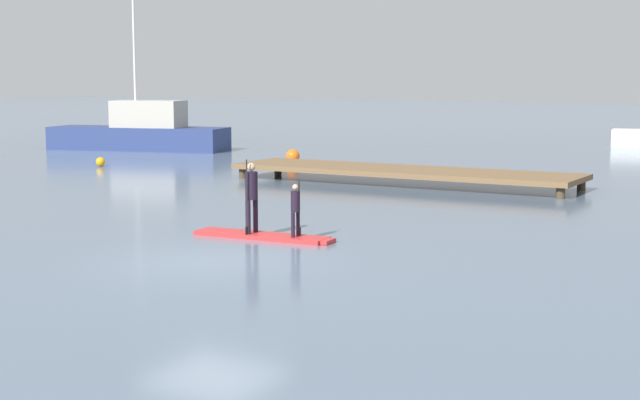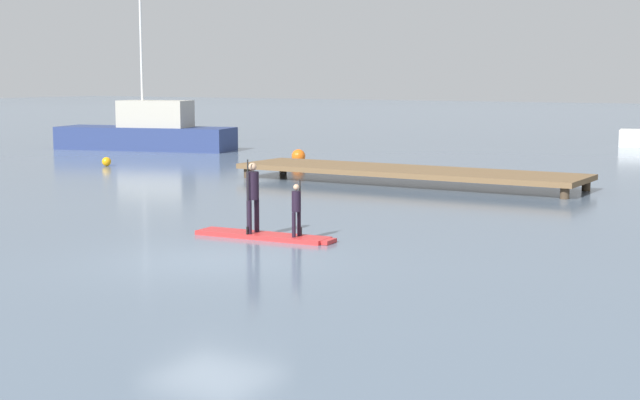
{
  "view_description": "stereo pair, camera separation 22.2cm",
  "coord_description": "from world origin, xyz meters",
  "px_view_note": "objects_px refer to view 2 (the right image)",
  "views": [
    {
      "loc": [
        11.4,
        -15.25,
        3.72
      ],
      "look_at": [
        1.65,
        1.53,
        1.18
      ],
      "focal_mm": 53.07,
      "sensor_mm": 36.0,
      "label": 1
    },
    {
      "loc": [
        11.6,
        -15.13,
        3.72
      ],
      "look_at": [
        1.65,
        1.53,
        1.18
      ],
      "focal_mm": 53.07,
      "sensor_mm": 36.0,
      "label": 2
    }
  ],
  "objects_px": {
    "paddleboard_near": "(265,236)",
    "mooring_buoy_near": "(107,162)",
    "fishing_boat_white_large": "(148,132)",
    "paddler_child_solo": "(297,207)",
    "mooring_buoy_mid": "(298,156)",
    "paddler_adult": "(253,193)"
  },
  "relations": [
    {
      "from": "paddler_adult",
      "to": "paddleboard_near",
      "type": "bearing_deg",
      "value": 5.07
    },
    {
      "from": "paddleboard_near",
      "to": "fishing_boat_white_large",
      "type": "distance_m",
      "value": 27.68
    },
    {
      "from": "mooring_buoy_near",
      "to": "paddler_child_solo",
      "type": "bearing_deg",
      "value": -34.27
    },
    {
      "from": "paddler_adult",
      "to": "fishing_boat_white_large",
      "type": "distance_m",
      "value": 27.46
    },
    {
      "from": "paddler_adult",
      "to": "paddler_child_solo",
      "type": "height_order",
      "value": "paddler_adult"
    },
    {
      "from": "paddler_adult",
      "to": "mooring_buoy_near",
      "type": "height_order",
      "value": "paddler_adult"
    },
    {
      "from": "mooring_buoy_mid",
      "to": "paddler_adult",
      "type": "bearing_deg",
      "value": -61.07
    },
    {
      "from": "mooring_buoy_near",
      "to": "mooring_buoy_mid",
      "type": "distance_m",
      "value": 8.11
    },
    {
      "from": "paddler_child_solo",
      "to": "mooring_buoy_near",
      "type": "bearing_deg",
      "value": 145.73
    },
    {
      "from": "mooring_buoy_near",
      "to": "paddleboard_near",
      "type": "bearing_deg",
      "value": -35.81
    },
    {
      "from": "fishing_boat_white_large",
      "to": "mooring_buoy_mid",
      "type": "relative_size",
      "value": 15.82
    },
    {
      "from": "paddler_adult",
      "to": "paddler_child_solo",
      "type": "xyz_separation_m",
      "value": [
        1.14,
        0.1,
        -0.26
      ]
    },
    {
      "from": "paddleboard_near",
      "to": "fishing_boat_white_large",
      "type": "bearing_deg",
      "value": 136.61
    },
    {
      "from": "paddler_child_solo",
      "to": "mooring_buoy_near",
      "type": "xyz_separation_m",
      "value": [
        -16.47,
        11.22,
        -0.59
      ]
    },
    {
      "from": "paddleboard_near",
      "to": "mooring_buoy_near",
      "type": "height_order",
      "value": "mooring_buoy_near"
    },
    {
      "from": "paddleboard_near",
      "to": "fishing_boat_white_large",
      "type": "relative_size",
      "value": 0.37
    },
    {
      "from": "paddler_adult",
      "to": "paddler_child_solo",
      "type": "bearing_deg",
      "value": 4.78
    },
    {
      "from": "fishing_boat_white_large",
      "to": "mooring_buoy_near",
      "type": "relative_size",
      "value": 25.02
    },
    {
      "from": "paddler_adult",
      "to": "mooring_buoy_mid",
      "type": "relative_size",
      "value": 2.89
    },
    {
      "from": "paddleboard_near",
      "to": "mooring_buoy_near",
      "type": "distance_m",
      "value": 19.29
    },
    {
      "from": "paddler_child_solo",
      "to": "mooring_buoy_near",
      "type": "height_order",
      "value": "paddler_child_solo"
    },
    {
      "from": "paddler_child_solo",
      "to": "mooring_buoy_mid",
      "type": "bearing_deg",
      "value": 122.01
    }
  ]
}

